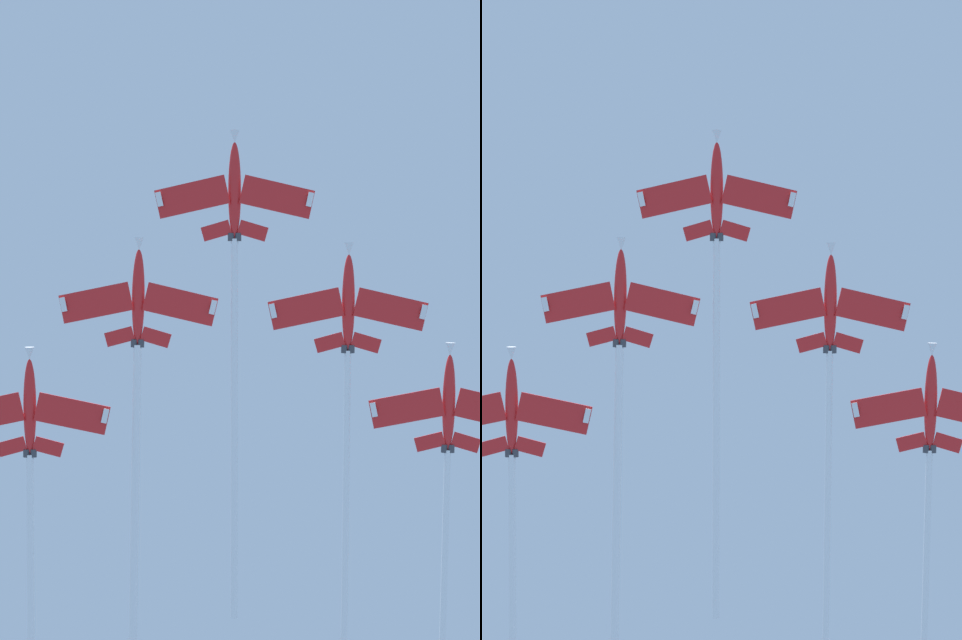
# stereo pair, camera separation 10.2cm
# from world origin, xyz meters

# --- Properties ---
(jet_lead) EXTENTS (19.75, 53.64, 29.76)m
(jet_lead) POSITION_xyz_m (26.34, -33.70, 137.53)
(jet_lead) COLOR red
(jet_left_wing) EXTENTS (19.74, 49.63, 25.45)m
(jet_left_wing) POSITION_xyz_m (14.31, -45.89, 132.37)
(jet_left_wing) COLOR red
(jet_right_wing) EXTENTS (19.68, 49.25, 26.80)m
(jet_right_wing) POSITION_xyz_m (40.81, -43.52, 131.90)
(jet_right_wing) COLOR red
(jet_left_outer) EXTENTS (19.67, 46.11, 24.84)m
(jet_left_outer) POSITION_xyz_m (3.86, -57.95, 127.37)
(jet_left_outer) COLOR red
(jet_right_outer) EXTENTS (19.75, 45.91, 23.56)m
(jet_right_outer) POSITION_xyz_m (55.43, -49.27, 126.25)
(jet_right_outer) COLOR red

